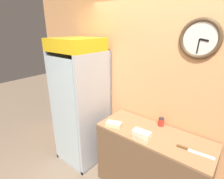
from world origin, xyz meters
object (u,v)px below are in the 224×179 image
object	(u,v)px
condiment_jar	(161,122)
sandwich_stack_middle	(142,133)
sandwich_stack_bottom	(141,138)
chefs_knife	(190,150)
beverage_cooler	(83,97)
sandwich_flat_left	(114,124)

from	to	relation	value
condiment_jar	sandwich_stack_middle	bearing A→B (deg)	-96.33
sandwich_stack_bottom	condiment_jar	bearing A→B (deg)	83.67
chefs_knife	sandwich_stack_bottom	bearing A→B (deg)	-162.55
chefs_knife	beverage_cooler	bearing A→B (deg)	179.05
sandwich_stack_bottom	sandwich_stack_middle	size ratio (longest dim) A/B	0.99
sandwich_stack_bottom	chefs_knife	size ratio (longest dim) A/B	0.55
sandwich_flat_left	sandwich_stack_bottom	bearing A→B (deg)	-4.20
sandwich_stack_middle	sandwich_flat_left	bearing A→B (deg)	175.80
sandwich_stack_middle	beverage_cooler	bearing A→B (deg)	171.21
beverage_cooler	condiment_jar	size ratio (longest dim) A/B	17.68
beverage_cooler	chefs_knife	xyz separation A→B (m)	(1.68, -0.03, -0.16)
sandwich_flat_left	beverage_cooler	bearing A→B (deg)	168.63
sandwich_stack_bottom	condiment_jar	world-z (taller)	condiment_jar
chefs_knife	condiment_jar	xyz separation A→B (m)	(-0.45, 0.27, 0.05)
beverage_cooler	sandwich_stack_bottom	distance (m)	1.21
sandwich_stack_middle	sandwich_flat_left	distance (m)	0.44
sandwich_stack_bottom	sandwich_flat_left	world-z (taller)	sandwich_stack_bottom
sandwich_flat_left	condiment_jar	distance (m)	0.62
sandwich_stack_bottom	beverage_cooler	bearing A→B (deg)	171.21
condiment_jar	sandwich_stack_bottom	bearing A→B (deg)	-96.33
sandwich_stack_bottom	sandwich_flat_left	size ratio (longest dim) A/B	0.91
beverage_cooler	sandwich_flat_left	xyz separation A→B (m)	(0.75, -0.15, -0.14)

